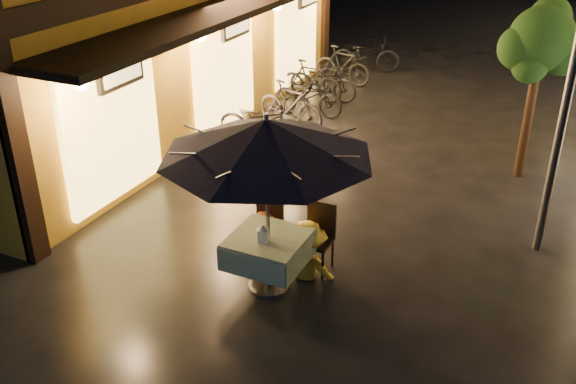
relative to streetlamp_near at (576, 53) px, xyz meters
The scene contains 17 objects.
ground 4.64m from the streetlamp_near, 146.31° to the right, with size 90.00×90.00×0.00m, color black.
street_tree 2.63m from the streetlamp_near, 103.11° to the left, with size 1.43×1.20×3.15m.
streetlamp_near is the anchor object (origin of this frame).
cafe_table 4.68m from the streetlamp_near, 140.83° to the right, with size 0.99×0.99×0.78m.
patio_umbrella 4.13m from the streetlamp_near, 140.83° to the right, with size 2.69×2.69×2.46m.
cafe_chair_left 4.64m from the streetlamp_near, 152.75° to the right, with size 0.42×0.42×0.97m.
cafe_chair_right 4.07m from the streetlamp_near, 146.37° to the right, with size 0.42×0.42×0.97m.
table_lantern 4.61m from the streetlamp_near, 139.31° to the right, with size 0.16×0.16×0.25m.
person_orange 4.60m from the streetlamp_near, 150.26° to the right, with size 0.74×0.57×1.51m, color #C24113.
person_yellow 4.10m from the streetlamp_near, 143.89° to the right, with size 1.00×0.58×1.55m, color yellow.
bicycle_0 6.36m from the streetlamp_near, 161.56° to the left, with size 0.62×1.78×0.94m, color black.
bicycle_1 6.58m from the streetlamp_near, 151.72° to the left, with size 0.48×1.69×1.02m, color black.
bicycle_2 7.05m from the streetlamp_near, 144.61° to the left, with size 0.58×1.67×0.88m, color black.
bicycle_3 7.87m from the streetlamp_near, 140.05° to the left, with size 0.45×1.61×0.97m, color black.
bicycle_4 7.81m from the streetlamp_near, 137.87° to the left, with size 0.61×1.76×0.92m, color black.
bicycle_5 8.75m from the streetlamp_near, 131.03° to the left, with size 0.46×1.62×0.97m, color black.
bicycle_6 9.64m from the streetlamp_near, 124.97° to the left, with size 0.64×1.84×0.97m, color black.
Camera 1 is at (3.13, -6.89, 5.03)m, focal length 40.00 mm.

